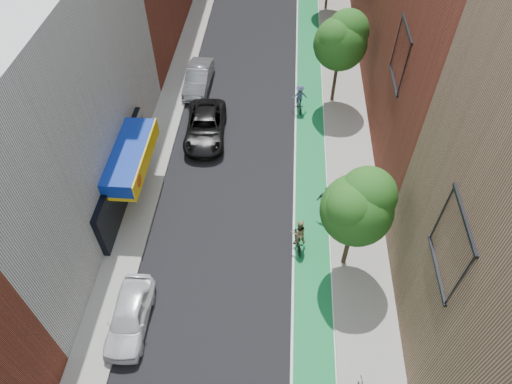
% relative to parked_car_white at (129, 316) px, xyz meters
% --- Properties ---
extents(bike_lane, '(2.00, 68.00, 0.01)m').
position_rel_parked_car_white_xyz_m(bike_lane, '(8.60, 20.08, -0.72)').
color(bike_lane, '#126937').
rests_on(bike_lane, ground).
extents(sidewalk_left, '(2.00, 68.00, 0.15)m').
position_rel_parked_car_white_xyz_m(sidewalk_left, '(-1.40, 20.08, -0.66)').
color(sidewalk_left, gray).
rests_on(sidewalk_left, ground).
extents(sidewalk_right, '(3.00, 68.00, 0.15)m').
position_rel_parked_car_white_xyz_m(sidewalk_right, '(11.10, 20.08, -0.66)').
color(sidewalk_right, gray).
rests_on(sidewalk_right, ground).
extents(building_left_white, '(8.00, 20.00, 12.00)m').
position_rel_parked_car_white_xyz_m(building_left_white, '(-6.40, 8.08, 5.27)').
color(building_left_white, silver).
rests_on(building_left_white, ground).
extents(tree_near, '(3.40, 3.36, 6.42)m').
position_rel_parked_car_white_xyz_m(tree_near, '(10.25, 4.10, 3.92)').
color(tree_near, '#332619').
rests_on(tree_near, ground).
extents(tree_mid, '(3.55, 3.53, 6.74)m').
position_rel_parked_car_white_xyz_m(tree_mid, '(10.25, 18.10, 4.16)').
color(tree_mid, '#332619').
rests_on(tree_mid, ground).
extents(parked_car_white, '(1.76, 4.30, 1.46)m').
position_rel_parked_car_white_xyz_m(parked_car_white, '(0.00, 0.00, 0.00)').
color(parked_car_white, silver).
rests_on(parked_car_white, ground).
extents(parked_car_black, '(2.91, 5.69, 1.54)m').
position_rel_parked_car_white_xyz_m(parked_car_black, '(1.60, 13.65, 0.04)').
color(parked_car_black, black).
rests_on(parked_car_black, ground).
extents(parked_car_silver, '(1.79, 4.80, 1.57)m').
position_rel_parked_car_white_xyz_m(parked_car_silver, '(0.30, 19.13, 0.05)').
color(parked_car_silver, gray).
rests_on(parked_car_silver, ground).
extents(cyclist_lane_near, '(0.93, 1.89, 2.05)m').
position_rel_parked_car_white_xyz_m(cyclist_lane_near, '(7.80, 5.00, 0.12)').
color(cyclist_lane_near, black).
rests_on(cyclist_lane_near, ground).
extents(cyclist_lane_mid, '(1.09, 1.69, 2.12)m').
position_rel_parked_car_white_xyz_m(cyclist_lane_mid, '(9.30, 7.37, 0.10)').
color(cyclist_lane_mid, black).
rests_on(cyclist_lane_mid, ground).
extents(cyclist_lane_far, '(1.16, 1.86, 1.98)m').
position_rel_parked_car_white_xyz_m(cyclist_lane_far, '(7.80, 16.93, 0.13)').
color(cyclist_lane_far, black).
rests_on(cyclist_lane_far, ground).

